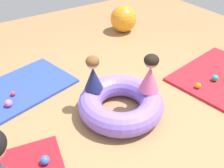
# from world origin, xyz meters

# --- Properties ---
(ground_plane) EXTENTS (8.00, 8.00, 0.00)m
(ground_plane) POSITION_xyz_m (0.00, 0.00, 0.00)
(ground_plane) COLOR #9E7549
(gym_mat_far_right) EXTENTS (1.64, 1.29, 0.04)m
(gym_mat_far_right) POSITION_xyz_m (1.74, -0.12, 0.02)
(gym_mat_far_right) COLOR red
(gym_mat_far_right) RESTS_ON ground
(gym_mat_center_rear) EXTENTS (1.54, 1.24, 0.04)m
(gym_mat_center_rear) POSITION_xyz_m (-0.93, 1.27, 0.02)
(gym_mat_center_rear) COLOR #2D47B7
(gym_mat_center_rear) RESTS_ON ground
(inflatable_cushion) EXTENTS (1.08, 1.08, 0.30)m
(inflatable_cushion) POSITION_xyz_m (-0.03, 0.06, 0.15)
(inflatable_cushion) COLOR #8466E0
(inflatable_cushion) RESTS_ON ground
(child_in_pink) EXTENTS (0.36, 0.36, 0.50)m
(child_in_pink) POSITION_xyz_m (0.31, -0.05, 0.54)
(child_in_pink) COLOR #E5608E
(child_in_pink) RESTS_ON inflatable_cushion
(child_in_navy) EXTENTS (0.27, 0.27, 0.46)m
(child_in_navy) POSITION_xyz_m (-0.25, 0.35, 0.52)
(child_in_navy) COLOR navy
(child_in_navy) RESTS_ON inflatable_cushion
(play_ball_pink) EXTENTS (0.10, 0.10, 0.10)m
(play_ball_pink) POSITION_xyz_m (-1.20, 0.93, 0.09)
(play_ball_pink) COLOR pink
(play_ball_pink) RESTS_ON gym_mat_center_rear
(play_ball_teal) EXTENTS (0.10, 0.10, 0.10)m
(play_ball_teal) POSITION_xyz_m (1.51, -0.17, 0.09)
(play_ball_teal) COLOR teal
(play_ball_teal) RESTS_ON gym_mat_far_right
(play_ball_orange) EXTENTS (0.09, 0.09, 0.09)m
(play_ball_orange) POSITION_xyz_m (1.16, -0.16, 0.08)
(play_ball_orange) COLOR orange
(play_ball_orange) RESTS_ON gym_mat_far_right
(play_ball_red) EXTENTS (0.06, 0.06, 0.06)m
(play_ball_red) POSITION_xyz_m (-1.10, 1.12, 0.07)
(play_ball_red) COLOR red
(play_ball_red) RESTS_ON gym_mat_center_rear
(play_ball_blue) EXTENTS (0.10, 0.10, 0.10)m
(play_ball_blue) POSITION_xyz_m (-1.14, -0.19, 0.09)
(play_ball_blue) COLOR blue
(play_ball_blue) RESTS_ON gym_mat_front
(exercise_ball_large) EXTENTS (0.53, 0.53, 0.53)m
(exercise_ball_large) POSITION_xyz_m (1.47, 2.12, 0.27)
(exercise_ball_large) COLOR orange
(exercise_ball_large) RESTS_ON ground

